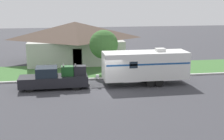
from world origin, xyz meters
TOP-DOWN VIEW (x-y plane):
  - ground_plane at (0.00, 0.00)m, footprint 120.00×120.00m
  - curb_strip at (0.00, 3.75)m, footprint 80.00×0.30m
  - lawn_strip at (0.00, 7.40)m, footprint 80.00×7.00m
  - house_across_street at (-1.91, 13.10)m, footprint 11.67×8.48m
  - pickup_truck at (-4.33, 1.33)m, footprint 5.81×1.94m
  - travel_trailer at (3.55, 1.33)m, footprint 8.56×2.36m
  - mailbox at (0.38, 4.72)m, footprint 0.48×0.20m
  - tree_in_yard at (0.56, 6.12)m, footprint 2.89×2.89m

SIDE VIEW (x-z plane):
  - ground_plane at x=0.00m, z-range 0.00..0.00m
  - lawn_strip at x=0.00m, z-range 0.00..0.03m
  - curb_strip at x=0.00m, z-range 0.00..0.14m
  - pickup_truck at x=-4.33m, z-range -0.13..1.87m
  - mailbox at x=0.38m, z-range 0.35..1.65m
  - travel_trailer at x=3.55m, z-range 0.13..3.32m
  - house_across_street at x=-1.91m, z-range 0.09..4.85m
  - tree_in_yard at x=0.56m, z-range 0.75..5.16m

